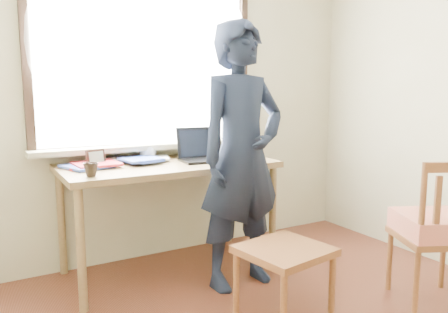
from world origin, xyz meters
TOP-DOWN VIEW (x-y plane):
  - room_shell at (-0.02, 0.20)m, footprint 3.52×4.02m
  - desk at (-0.19, 1.63)m, footprint 1.56×0.78m
  - laptop at (0.09, 1.60)m, footprint 0.40×0.33m
  - mug_white at (-0.26, 1.86)m, footprint 0.19×0.19m
  - mug_dark at (-0.81, 1.38)m, footprint 0.13×0.13m
  - mouse at (0.29, 1.53)m, footprint 0.10×0.07m
  - desk_clutter at (-0.51, 1.81)m, footprint 0.76×0.50m
  - book_a at (-0.62, 1.89)m, footprint 0.33×0.36m
  - book_b at (0.21, 1.89)m, footprint 0.19×0.24m
  - picture_frame at (-0.69, 1.73)m, footprint 0.14×0.05m
  - work_chair at (0.07, 0.55)m, footprint 0.53×0.51m
  - side_chair at (1.08, 0.29)m, footprint 0.58×0.57m
  - person at (0.16, 1.16)m, footprint 0.70×0.49m

SIDE VIEW (x-z plane):
  - work_chair at x=0.07m, z-range 0.16..0.64m
  - side_chair at x=1.08m, z-range 0.02..0.98m
  - desk at x=-0.19m, z-range 0.33..1.17m
  - book_b at x=0.21m, z-range 0.83..0.85m
  - book_a at x=-0.62m, z-range 0.83..0.86m
  - desk_clutter at x=-0.51m, z-range 0.83..0.87m
  - mouse at x=0.29m, z-range 0.83..0.87m
  - mug_dark at x=-0.81m, z-range 0.83..0.92m
  - mug_white at x=-0.26m, z-range 0.83..0.94m
  - picture_frame at x=-0.69m, z-range 0.83..0.94m
  - laptop at x=0.09m, z-range 0.77..1.02m
  - person at x=0.16m, z-range 0.00..1.84m
  - room_shell at x=-0.02m, z-range 0.33..2.94m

